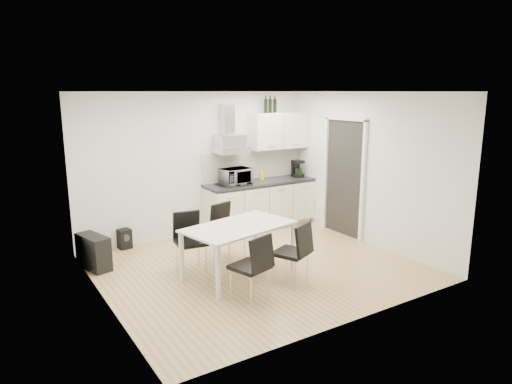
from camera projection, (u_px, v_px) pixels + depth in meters
ground at (257, 267)px, 6.92m from camera, size 4.50×4.50×0.00m
wall_back at (198, 165)px, 8.29m from camera, size 4.50×0.10×2.60m
wall_front at (355, 213)px, 4.99m from camera, size 4.50×0.10×2.60m
wall_left at (99, 203)px, 5.46m from camera, size 0.10×4.00×2.60m
wall_right at (368, 169)px, 7.81m from camera, size 0.10×4.00×2.60m
ceiling at (257, 92)px, 6.36m from camera, size 4.50×4.50×0.00m
doorway at (343, 179)px, 8.30m from camera, size 0.08×1.04×2.10m
kitchenette at (261, 185)px, 8.79m from camera, size 2.22×0.64×2.52m
dining_table at (239, 230)px, 6.46m from camera, size 1.70×1.19×0.75m
chair_far_left at (191, 243)px, 6.65m from camera, size 0.50×0.55×0.88m
chair_far_right at (229, 232)px, 7.17m from camera, size 0.56×0.60×0.88m
chair_near_left at (250, 267)px, 5.73m from camera, size 0.57×0.61×0.88m
chair_near_right at (291, 253)px, 6.22m from camera, size 0.61×0.64×0.88m
guitar_amp at (94, 252)px, 6.80m from camera, size 0.42×0.66×0.51m
floor_speaker at (125, 239)px, 7.69m from camera, size 0.23×0.21×0.34m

